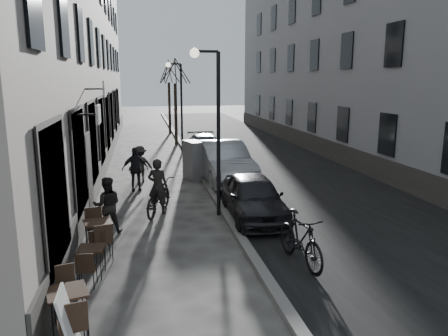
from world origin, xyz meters
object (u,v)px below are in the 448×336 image
object	(u,v)px
pedestrian_far	(135,169)
bistro_set_b	(92,259)
bistro_set_a	(68,307)
streetlamp_far	(178,97)
sign_board	(71,332)
car_mid	(223,162)
streetlamp_near	(213,115)
pedestrian_mid	(140,164)
car_far	(205,147)
tree_far	(169,72)
moped	(300,239)
tree_near	(175,71)
pedestrian_near	(107,205)
bistro_set_c	(99,233)
car_near	(254,197)
bicycle	(158,197)
utility_cabinet	(194,160)

from	to	relation	value
pedestrian_far	bistro_set_b	bearing A→B (deg)	-103.49
bistro_set_a	streetlamp_far	bearing A→B (deg)	63.90
sign_board	car_mid	distance (m)	12.02
streetlamp_far	streetlamp_near	bearing A→B (deg)	-90.00
streetlamp_far	pedestrian_mid	distance (m)	7.75
bistro_set_b	car_far	size ratio (longest dim) A/B	0.31
tree_far	moped	bearing A→B (deg)	-87.02
bistro_set_a	moped	xyz separation A→B (m)	(4.82, 1.94, 0.14)
tree_near	pedestrian_near	world-z (taller)	tree_near
tree_near	sign_board	bearing A→B (deg)	-98.83
tree_near	car_mid	size ratio (longest dim) A/B	1.14
bistro_set_a	moped	bearing A→B (deg)	6.68
tree_near	bistro_set_c	distance (m)	18.16
car_near	moped	distance (m)	3.50
bicycle	streetlamp_near	bearing A→B (deg)	-176.41
sign_board	car_mid	xyz separation A→B (m)	(4.47, 11.15, 0.36)
tree_near	bistro_set_a	distance (m)	21.64
bistro_set_b	bistro_set_a	bearing A→B (deg)	-88.42
pedestrian_near	car_near	bearing A→B (deg)	-175.91
bistro_set_a	car_mid	world-z (taller)	car_mid
bicycle	car_near	bearing A→B (deg)	-178.92
bistro_set_c	car_near	xyz separation A→B (m)	(4.44, 1.85, 0.19)
tree_far	bistro_set_b	size ratio (longest dim) A/B	4.15
tree_far	bicycle	bearing A→B (deg)	-94.91
bistro_set_c	tree_near	bearing A→B (deg)	65.00
streetlamp_near	sign_board	bearing A→B (deg)	-116.26
pedestrian_near	car_far	distance (m)	11.50
tree_near	sign_board	distance (m)	22.33
streetlamp_far	moped	distance (m)	16.26
tree_far	pedestrian_mid	size ratio (longest dim) A/B	3.77
streetlamp_near	pedestrian_far	distance (m)	4.92
sign_board	moped	size ratio (longest dim) A/B	0.56
tree_far	car_far	bearing A→B (deg)	-84.46
bistro_set_a	utility_cabinet	distance (m)	11.52
bistro_set_b	utility_cabinet	size ratio (longest dim) A/B	0.83
pedestrian_near	pedestrian_far	world-z (taller)	pedestrian_far
car_far	bistro_set_b	bearing A→B (deg)	-107.76
streetlamp_near	bistro_set_b	distance (m)	5.71
moped	bistro_set_a	bearing A→B (deg)	-165.99
streetlamp_near	streetlamp_far	xyz separation A→B (m)	(0.00, 12.00, 0.00)
streetlamp_far	pedestrian_far	world-z (taller)	streetlamp_far
bistro_set_b	pedestrian_near	bearing A→B (deg)	92.58
bistro_set_c	sign_board	world-z (taller)	sign_board
bicycle	pedestrian_mid	world-z (taller)	pedestrian_mid
pedestrian_near	streetlamp_near	bearing A→B (deg)	-164.78
bistro_set_a	pedestrian_far	world-z (taller)	pedestrian_far
car_mid	moped	distance (m)	8.48
bistro_set_c	pedestrian_near	world-z (taller)	pedestrian_near
bicycle	car_near	size ratio (longest dim) A/B	0.52
bistro_set_c	car_far	size ratio (longest dim) A/B	0.37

